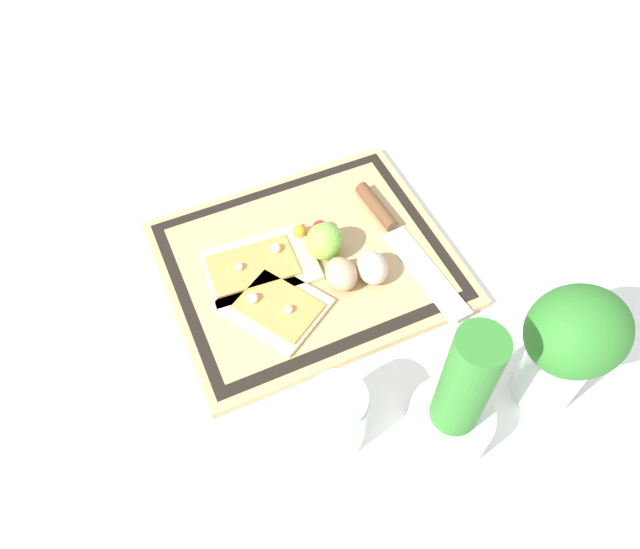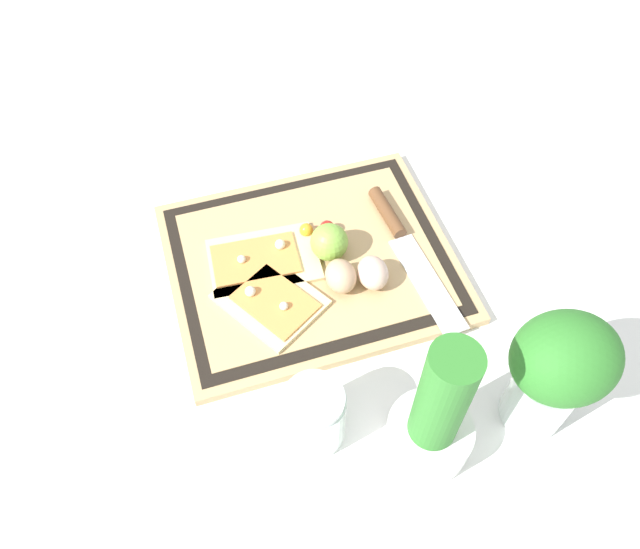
{
  "view_description": "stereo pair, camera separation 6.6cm",
  "coord_description": "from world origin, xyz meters",
  "px_view_note": "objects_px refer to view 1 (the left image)",
  "views": [
    {
      "loc": [
        0.22,
        0.54,
        0.79
      ],
      "look_at": [
        0.0,
        0.05,
        0.04
      ],
      "focal_mm": 35.0,
      "sensor_mm": 36.0,
      "label": 1
    },
    {
      "loc": [
        0.16,
        0.57,
        0.79
      ],
      "look_at": [
        0.0,
        0.05,
        0.04
      ],
      "focal_mm": 35.0,
      "sensor_mm": 36.0,
      "label": 2
    }
  ],
  "objects_px": {
    "lime": "(325,241)",
    "herb_pot": "(457,405)",
    "pizza_slice_near": "(259,265)",
    "egg_pink": "(372,268)",
    "cherry_tomato_yellow": "(299,232)",
    "pizza_slice_far": "(274,305)",
    "knife": "(391,227)",
    "sauce_jar": "(336,417)",
    "egg_brown": "(341,274)",
    "cherry_tomato_red": "(320,228)",
    "herb_glass": "(569,344)"
  },
  "relations": [
    {
      "from": "egg_brown",
      "to": "cherry_tomato_red",
      "type": "distance_m",
      "value": 0.1
    },
    {
      "from": "herb_glass",
      "to": "knife",
      "type": "bearing_deg",
      "value": -79.12
    },
    {
      "from": "knife",
      "to": "herb_pot",
      "type": "relative_size",
      "value": 1.21
    },
    {
      "from": "egg_pink",
      "to": "cherry_tomato_yellow",
      "type": "relative_size",
      "value": 2.55
    },
    {
      "from": "egg_pink",
      "to": "sauce_jar",
      "type": "height_order",
      "value": "sauce_jar"
    },
    {
      "from": "pizza_slice_near",
      "to": "lime",
      "type": "height_order",
      "value": "lime"
    },
    {
      "from": "pizza_slice_far",
      "to": "sauce_jar",
      "type": "relative_size",
      "value": 1.73
    },
    {
      "from": "lime",
      "to": "herb_glass",
      "type": "bearing_deg",
      "value": 118.88
    },
    {
      "from": "pizza_slice_far",
      "to": "knife",
      "type": "distance_m",
      "value": 0.23
    },
    {
      "from": "egg_pink",
      "to": "sauce_jar",
      "type": "xyz_separation_m",
      "value": [
        0.15,
        0.19,
        0.0
      ]
    },
    {
      "from": "knife",
      "to": "egg_brown",
      "type": "distance_m",
      "value": 0.13
    },
    {
      "from": "egg_pink",
      "to": "herb_pot",
      "type": "height_order",
      "value": "herb_pot"
    },
    {
      "from": "lime",
      "to": "herb_pot",
      "type": "distance_m",
      "value": 0.33
    },
    {
      "from": "cherry_tomato_red",
      "to": "pizza_slice_near",
      "type": "bearing_deg",
      "value": 12.03
    },
    {
      "from": "lime",
      "to": "pizza_slice_near",
      "type": "bearing_deg",
      "value": -9.1
    },
    {
      "from": "egg_brown",
      "to": "herb_glass",
      "type": "relative_size",
      "value": 0.27
    },
    {
      "from": "pizza_slice_far",
      "to": "herb_pot",
      "type": "bearing_deg",
      "value": 117.55
    },
    {
      "from": "pizza_slice_far",
      "to": "herb_glass",
      "type": "bearing_deg",
      "value": 137.48
    },
    {
      "from": "lime",
      "to": "herb_glass",
      "type": "relative_size",
      "value": 0.28
    },
    {
      "from": "cherry_tomato_yellow",
      "to": "pizza_slice_near",
      "type": "bearing_deg",
      "value": 21.08
    },
    {
      "from": "egg_pink",
      "to": "pizza_slice_near",
      "type": "bearing_deg",
      "value": -30.29
    },
    {
      "from": "herb_pot",
      "to": "herb_glass",
      "type": "bearing_deg",
      "value": 179.74
    },
    {
      "from": "lime",
      "to": "sauce_jar",
      "type": "xyz_separation_m",
      "value": [
        0.1,
        0.26,
        -0.0
      ]
    },
    {
      "from": "herb_pot",
      "to": "knife",
      "type": "bearing_deg",
      "value": -105.32
    },
    {
      "from": "pizza_slice_far",
      "to": "knife",
      "type": "bearing_deg",
      "value": -165.31
    },
    {
      "from": "lime",
      "to": "herb_pot",
      "type": "relative_size",
      "value": 0.25
    },
    {
      "from": "pizza_slice_near",
      "to": "cherry_tomato_yellow",
      "type": "xyz_separation_m",
      "value": [
        -0.08,
        -0.03,
        0.01
      ]
    },
    {
      "from": "cherry_tomato_yellow",
      "to": "herb_pot",
      "type": "xyz_separation_m",
      "value": [
        -0.05,
        0.37,
        0.05
      ]
    },
    {
      "from": "egg_pink",
      "to": "herb_glass",
      "type": "height_order",
      "value": "herb_glass"
    },
    {
      "from": "cherry_tomato_red",
      "to": "herb_glass",
      "type": "distance_m",
      "value": 0.41
    },
    {
      "from": "pizza_slice_far",
      "to": "cherry_tomato_yellow",
      "type": "bearing_deg",
      "value": -128.79
    },
    {
      "from": "knife",
      "to": "pizza_slice_near",
      "type": "bearing_deg",
      "value": -4.52
    },
    {
      "from": "pizza_slice_near",
      "to": "cherry_tomato_red",
      "type": "xyz_separation_m",
      "value": [
        -0.11,
        -0.02,
        0.01
      ]
    },
    {
      "from": "pizza_slice_near",
      "to": "herb_glass",
      "type": "xyz_separation_m",
      "value": [
        -0.28,
        0.34,
        0.1
      ]
    },
    {
      "from": "egg_pink",
      "to": "lime",
      "type": "height_order",
      "value": "lime"
    },
    {
      "from": "cherry_tomato_yellow",
      "to": "sauce_jar",
      "type": "height_order",
      "value": "sauce_jar"
    },
    {
      "from": "pizza_slice_near",
      "to": "sauce_jar",
      "type": "bearing_deg",
      "value": 89.8
    },
    {
      "from": "cherry_tomato_red",
      "to": "herb_glass",
      "type": "relative_size",
      "value": 0.12
    },
    {
      "from": "pizza_slice_near",
      "to": "knife",
      "type": "height_order",
      "value": "pizza_slice_near"
    },
    {
      "from": "pizza_slice_near",
      "to": "lime",
      "type": "relative_size",
      "value": 2.99
    },
    {
      "from": "cherry_tomato_yellow",
      "to": "egg_pink",
      "type": "bearing_deg",
      "value": 119.94
    },
    {
      "from": "pizza_slice_near",
      "to": "lime",
      "type": "bearing_deg",
      "value": 170.9
    },
    {
      "from": "pizza_slice_far",
      "to": "herb_pot",
      "type": "relative_size",
      "value": 0.77
    },
    {
      "from": "cherry_tomato_yellow",
      "to": "herb_glass",
      "type": "distance_m",
      "value": 0.43
    },
    {
      "from": "egg_pink",
      "to": "cherry_tomato_yellow",
      "type": "height_order",
      "value": "egg_pink"
    },
    {
      "from": "egg_brown",
      "to": "cherry_tomato_red",
      "type": "bearing_deg",
      "value": -96.52
    },
    {
      "from": "egg_pink",
      "to": "herb_glass",
      "type": "bearing_deg",
      "value": 117.72
    },
    {
      "from": "pizza_slice_near",
      "to": "pizza_slice_far",
      "type": "distance_m",
      "value": 0.08
    },
    {
      "from": "pizza_slice_near",
      "to": "herb_pot",
      "type": "bearing_deg",
      "value": 111.15
    },
    {
      "from": "sauce_jar",
      "to": "cherry_tomato_red",
      "type": "bearing_deg",
      "value": -110.59
    }
  ]
}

